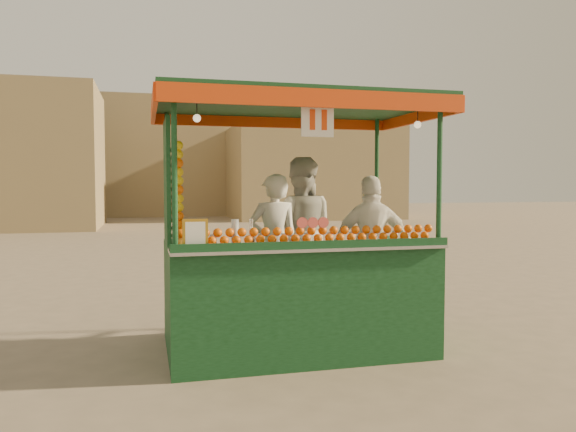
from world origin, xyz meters
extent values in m
plane|color=#6A5C4C|center=(0.00, 0.00, 0.00)|extent=(90.00, 90.00, 0.00)
cube|color=#8B754F|center=(7.00, 24.00, 2.50)|extent=(9.00, 6.00, 5.00)
cube|color=#8B754F|center=(-2.00, 30.00, 3.50)|extent=(14.00, 7.00, 7.00)
cube|color=black|center=(-0.48, -0.03, 0.16)|extent=(2.84, 1.75, 0.33)
cylinder|color=black|center=(-1.46, -0.03, 0.20)|extent=(0.39, 0.11, 0.39)
cylinder|color=black|center=(0.51, -0.03, 0.20)|extent=(0.39, 0.11, 0.39)
cube|color=black|center=(-0.48, -0.75, 0.77)|extent=(2.84, 0.33, 0.88)
cube|color=black|center=(-1.74, 0.07, 0.77)|extent=(0.33, 1.42, 0.88)
cube|color=black|center=(0.78, 0.07, 0.77)|extent=(0.33, 1.42, 0.88)
cube|color=#B2B2B7|center=(-0.48, -0.71, 1.22)|extent=(2.84, 0.50, 0.03)
cylinder|color=black|center=(-1.84, -0.86, 1.97)|extent=(0.05, 0.05, 1.53)
cylinder|color=black|center=(0.89, -0.86, 1.97)|extent=(0.05, 0.05, 1.53)
cylinder|color=black|center=(-1.84, 0.79, 1.97)|extent=(0.05, 0.05, 1.53)
cylinder|color=black|center=(0.89, 0.79, 1.97)|extent=(0.05, 0.05, 1.53)
cube|color=black|center=(-0.48, -0.03, 2.78)|extent=(3.06, 1.97, 0.09)
cube|color=red|center=(-0.48, -1.02, 2.69)|extent=(3.06, 0.04, 0.18)
cube|color=red|center=(-0.48, 0.95, 2.69)|extent=(3.06, 0.04, 0.18)
cube|color=red|center=(-2.01, -0.03, 2.69)|extent=(0.04, 1.97, 0.18)
cube|color=red|center=(1.05, -0.03, 2.69)|extent=(0.04, 1.97, 0.18)
cylinder|color=#D94A42|center=(-0.50, -0.86, 1.49)|extent=(0.11, 0.03, 0.11)
cube|color=#B88522|center=(-1.66, -0.86, 1.39)|extent=(0.24, 0.02, 0.31)
cube|color=white|center=(-0.48, -0.93, 2.49)|extent=(0.33, 0.02, 0.33)
sphere|color=#FFE5B2|center=(-1.63, -0.78, 2.49)|extent=(0.08, 0.08, 0.08)
sphere|color=#FFE5B2|center=(0.67, -0.78, 2.49)|extent=(0.08, 0.08, 0.08)
imported|color=silver|center=(-0.64, 0.27, 1.16)|extent=(0.62, 0.42, 1.66)
imported|color=beige|center=(-0.24, 0.56, 1.27)|extent=(1.07, 0.93, 1.88)
imported|color=white|center=(0.46, -0.09, 1.15)|extent=(1.02, 0.55, 1.65)
camera|label=1|loc=(-2.11, -6.16, 1.87)|focal=34.85mm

